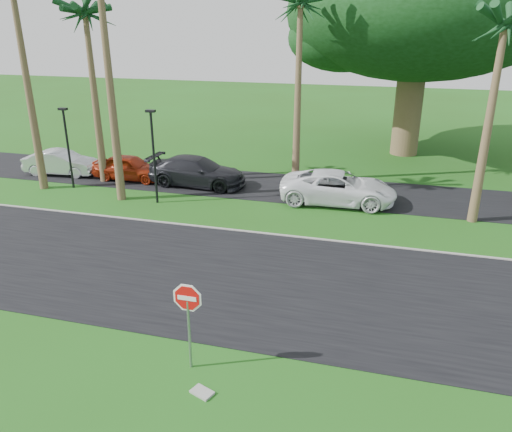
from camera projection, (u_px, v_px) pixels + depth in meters
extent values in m
plane|color=#1F4B12|center=(212.00, 306.00, 16.04)|extent=(120.00, 120.00, 0.00)
cube|color=black|center=(231.00, 277.00, 17.83)|extent=(120.00, 8.00, 0.02)
cube|color=black|center=(290.00, 188.00, 27.26)|extent=(120.00, 5.00, 0.02)
cube|color=gray|center=(260.00, 233.00, 21.46)|extent=(120.00, 0.12, 0.06)
cylinder|color=gray|center=(189.00, 335.00, 12.86)|extent=(0.07, 0.07, 2.00)
cylinder|color=white|center=(187.00, 298.00, 12.45)|extent=(1.05, 0.02, 1.05)
cylinder|color=red|center=(187.00, 298.00, 12.45)|extent=(0.90, 0.02, 0.90)
cube|color=white|center=(187.00, 298.00, 12.45)|extent=(0.50, 0.02, 0.12)
cone|color=brown|center=(28.00, 90.00, 25.37)|extent=(0.44, 0.44, 10.50)
cone|color=brown|center=(95.00, 101.00, 26.83)|extent=(0.44, 0.44, 9.00)
cone|color=brown|center=(110.00, 84.00, 23.52)|extent=(0.44, 0.44, 11.50)
cone|color=brown|center=(298.00, 96.00, 26.87)|extent=(0.44, 0.44, 9.50)
cone|color=brown|center=(488.00, 129.00, 21.27)|extent=(0.44, 0.44, 8.50)
cylinder|color=brown|center=(408.00, 110.00, 33.23)|extent=(1.80, 1.80, 6.00)
ellipsoid|color=black|center=(419.00, 13.00, 31.04)|extent=(16.50, 16.50, 8.25)
cylinder|color=black|center=(69.00, 150.00, 26.61)|extent=(0.12, 0.12, 4.20)
cube|color=black|center=(63.00, 109.00, 25.81)|extent=(0.45, 0.25, 0.12)
cylinder|color=black|center=(154.00, 159.00, 24.31)|extent=(0.12, 0.12, 4.50)
cube|color=black|center=(150.00, 111.00, 23.46)|extent=(0.45, 0.25, 0.12)
imported|color=#BABEC2|center=(61.00, 163.00, 29.43)|extent=(4.45, 1.92, 1.42)
imported|color=maroon|center=(130.00, 168.00, 28.49)|extent=(4.21, 1.72, 1.43)
imported|color=black|center=(197.00, 172.00, 27.45)|extent=(5.49, 2.38, 1.57)
imported|color=white|center=(338.00, 188.00, 24.79)|extent=(5.80, 2.85, 1.59)
cube|color=gray|center=(202.00, 392.00, 12.27)|extent=(0.64, 0.52, 0.06)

